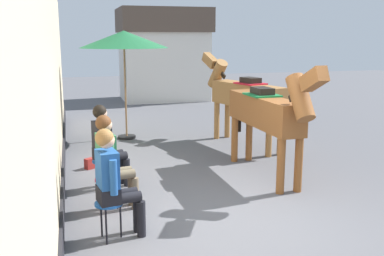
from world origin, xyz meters
TOP-DOWN VIEW (x-y plane):
  - ground_plane at (0.00, 3.00)m, footprint 40.00×40.00m
  - pub_facade_wall at (-2.55, 1.50)m, footprint 0.34×14.00m
  - distant_cottage at (1.40, 11.94)m, footprint 3.40×2.60m
  - seated_visitor_near at (-1.76, -0.15)m, footprint 0.61×0.48m
  - seated_visitor_middle at (-1.70, 0.79)m, footprint 0.61×0.48m
  - seated_visitor_far at (-1.68, 1.77)m, footprint 0.61×0.48m
  - saddled_horse_near at (1.07, 1.63)m, footprint 0.51×3.00m
  - saddled_horse_far at (1.57, 3.96)m, footprint 1.05×2.93m
  - cafe_parasol at (-0.91, 5.36)m, footprint 2.10×2.10m
  - satchel_bag at (-1.87, 2.99)m, footprint 0.30×0.26m

SIDE VIEW (x-z plane):
  - ground_plane at x=0.00m, z-range 0.00..0.00m
  - satchel_bag at x=-1.87m, z-range 0.00..0.20m
  - seated_visitor_near at x=-1.76m, z-range 0.08..1.47m
  - seated_visitor_middle at x=-1.70m, z-range 0.08..1.47m
  - seated_visitor_far at x=-1.68m, z-range 0.08..1.47m
  - saddled_horse_near at x=1.07m, z-range 0.13..2.19m
  - saddled_horse_far at x=1.57m, z-range 0.13..2.19m
  - pub_facade_wall at x=-2.55m, z-range -0.16..3.24m
  - distant_cottage at x=1.40m, z-range 0.05..3.55m
  - cafe_parasol at x=-0.91m, z-range 1.07..3.65m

